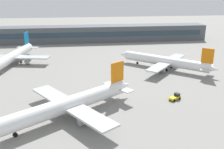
{
  "coord_description": "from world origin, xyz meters",
  "views": [
    {
      "loc": [
        -4.29,
        -39.18,
        30.07
      ],
      "look_at": [
        5.67,
        40.0,
        3.0
      ],
      "focal_mm": 41.33,
      "sensor_mm": 36.0,
      "label": 1
    }
  ],
  "objects_px": {
    "airplane_near": "(65,106)",
    "baggage_tug_yellow": "(175,97)",
    "airplane_mid": "(164,61)",
    "airplane_far": "(12,57)"
  },
  "relations": [
    {
      "from": "airplane_near",
      "to": "baggage_tug_yellow",
      "type": "xyz_separation_m",
      "value": [
        30.22,
        7.15,
        -2.51
      ]
    },
    {
      "from": "airplane_near",
      "to": "airplane_mid",
      "type": "bearing_deg",
      "value": 44.67
    },
    {
      "from": "airplane_near",
      "to": "airplane_far",
      "type": "xyz_separation_m",
      "value": [
        -23.51,
        48.71,
        -0.08
      ]
    },
    {
      "from": "airplane_near",
      "to": "airplane_mid",
      "type": "height_order",
      "value": "airplane_near"
    },
    {
      "from": "airplane_mid",
      "to": "airplane_far",
      "type": "bearing_deg",
      "value": 167.65
    },
    {
      "from": "airplane_far",
      "to": "airplane_mid",
      "type": "bearing_deg",
      "value": -12.35
    },
    {
      "from": "airplane_far",
      "to": "baggage_tug_yellow",
      "type": "relative_size",
      "value": 11.07
    },
    {
      "from": "airplane_mid",
      "to": "airplane_near",
      "type": "bearing_deg",
      "value": -135.33
    },
    {
      "from": "airplane_near",
      "to": "airplane_far",
      "type": "bearing_deg",
      "value": 115.77
    },
    {
      "from": "airplane_near",
      "to": "baggage_tug_yellow",
      "type": "height_order",
      "value": "airplane_near"
    }
  ]
}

